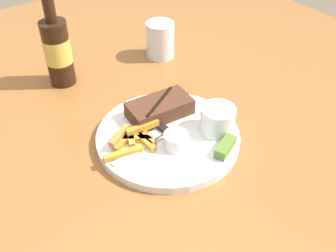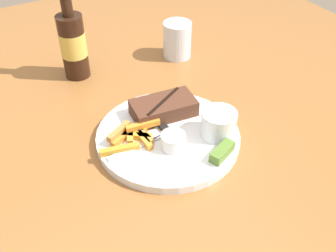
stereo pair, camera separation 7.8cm
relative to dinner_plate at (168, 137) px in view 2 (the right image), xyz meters
The scene contains 11 objects.
dining_table 0.06m from the dinner_plate, ahead, with size 1.56×1.71×0.76m.
dinner_plate is the anchor object (origin of this frame).
steak_portion 0.07m from the dinner_plate, 68.53° to the left, with size 0.14×0.09×0.04m.
fries_pile 0.08m from the dinner_plate, 161.72° to the left, with size 0.14×0.08×0.02m.
coleslaw_cup 0.11m from the dinner_plate, 30.47° to the right, with size 0.07×0.07×0.05m.
dipping_sauce_cup 0.05m from the dinner_plate, 106.07° to the right, with size 0.05×0.05×0.03m.
pickle_spear 0.12m from the dinner_plate, 61.98° to the right, with size 0.06×0.04×0.02m.
fork_utensil 0.08m from the dinner_plate, behind, with size 0.13×0.02×0.00m.
knife_utensil 0.04m from the dinner_plate, 98.73° to the left, with size 0.02×0.17×0.01m.
beer_bottle 0.35m from the dinner_plate, 102.61° to the left, with size 0.06×0.06×0.26m.
drinking_glass 0.35m from the dinner_plate, 56.03° to the left, with size 0.08×0.08×0.10m.
Camera 2 is at (-0.30, -0.52, 1.30)m, focal length 42.00 mm.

